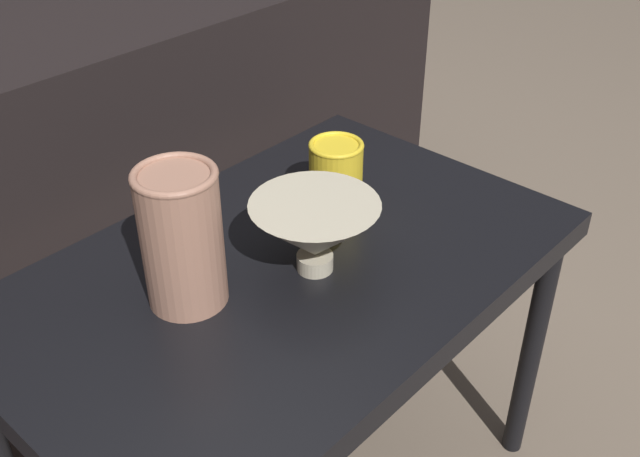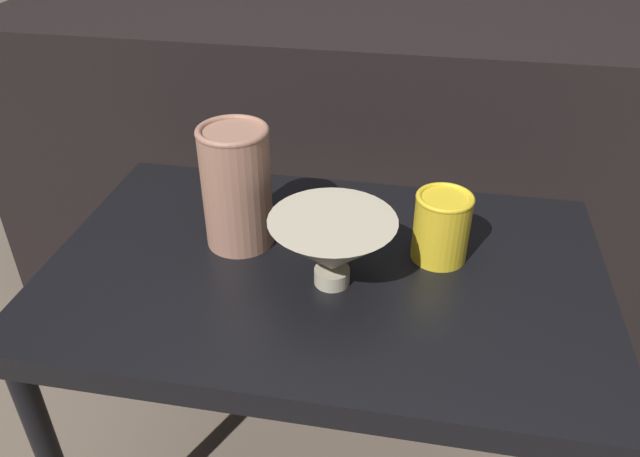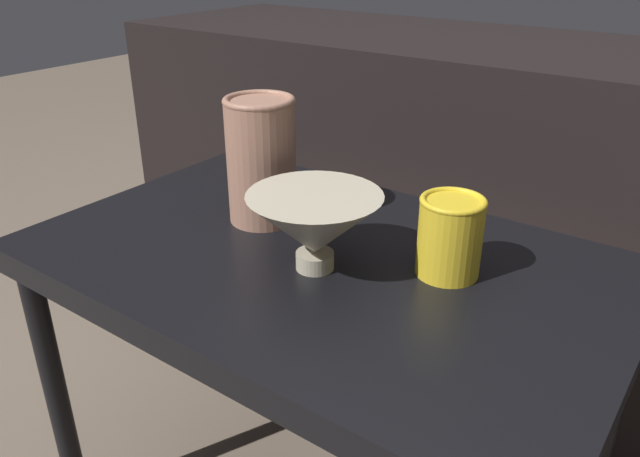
# 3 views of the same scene
# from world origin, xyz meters

# --- Properties ---
(table) EXTENTS (0.82, 0.52, 0.54)m
(table) POSITION_xyz_m (0.00, 0.00, 0.48)
(table) COLOR black
(table) RESTS_ON ground_plane
(couch_backdrop) EXTENTS (1.70, 0.50, 0.75)m
(couch_backdrop) POSITION_xyz_m (0.00, 0.61, 0.37)
(couch_backdrop) COLOR black
(couch_backdrop) RESTS_ON ground_plane
(bowl) EXTENTS (0.18, 0.18, 0.11)m
(bowl) POSITION_xyz_m (0.02, -0.04, 0.60)
(bowl) COLOR #B2A88E
(bowl) RESTS_ON table
(vase_textured_left) EXTENTS (0.11, 0.11, 0.19)m
(vase_textured_left) POSITION_xyz_m (-0.14, 0.04, 0.64)
(vase_textured_left) COLOR #996B56
(vase_textured_left) RESTS_ON table
(vase_colorful_right) EXTENTS (0.08, 0.08, 0.11)m
(vase_colorful_right) POSITION_xyz_m (0.17, 0.05, 0.59)
(vase_colorful_right) COLOR gold
(vase_colorful_right) RESTS_ON table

